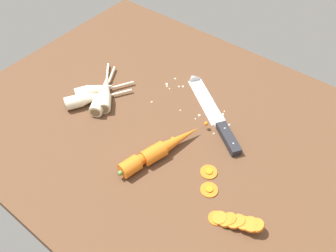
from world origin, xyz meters
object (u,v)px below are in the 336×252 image
whole_carrot_second (143,158)px  parsnip_mid_left (87,99)px  parsnip_front (102,96)px  chefs_knife (211,109)px  parsnip_mid_right (105,92)px  parsnip_back (95,90)px  carrot_slice_stack (236,222)px  carrot_slice_stray_near (209,189)px  carrot_slice_stray_mid (209,172)px  whole_carrot (170,144)px

whole_carrot_second → parsnip_mid_left: bearing=166.8°
whole_carrot_second → parsnip_front: whole_carrot_second is taller
chefs_knife → parsnip_mid_right: (-28.88, -15.18, 1.33)cm
whole_carrot_second → parsnip_mid_left: 28.44cm
chefs_knife → parsnip_front: 33.21cm
parsnip_mid_left → parsnip_back: bearing=104.0°
carrot_slice_stack → carrot_slice_stray_near: (-9.68, 3.88, -1.08)cm
whole_carrot_second → carrot_slice_stray_mid: bearing=27.9°
parsnip_front → carrot_slice_stray_mid: bearing=-3.0°
carrot_slice_stray_near → whole_carrot_second: bearing=-168.5°
parsnip_mid_left → carrot_slice_stack: 55.83cm
parsnip_front → carrot_slice_stray_near: size_ratio=4.67×
parsnip_mid_right → chefs_knife: bearing=27.7°
parsnip_front → carrot_slice_stack: (52.88, -10.27, -0.54)cm
chefs_knife → carrot_slice_stray_mid: (11.66, -18.96, -0.29)cm
carrot_slice_stack → carrot_slice_stray_mid: carrot_slice_stack is taller
whole_carrot → carrot_slice_stack: size_ratio=1.82×
whole_carrot → carrot_slice_stray_mid: 12.57cm
parsnip_mid_right → parsnip_back: same height
whole_carrot → whole_carrot_second: 8.25cm
parsnip_front → carrot_slice_stack: parsnip_front is taller
parsnip_front → parsnip_back: size_ratio=1.19×
carrot_slice_stack → whole_carrot_second: bearing=179.6°
parsnip_mid_right → carrot_slice_stray_mid: 40.75cm
parsnip_back → parsnip_mid_right: bearing=19.5°
carrot_slice_stray_mid → carrot_slice_stray_near: bearing=-55.6°
whole_carrot_second → parsnip_mid_left: size_ratio=0.97×
chefs_knife → carrot_slice_stray_near: chefs_knife is taller
carrot_slice_stray_mid → parsnip_mid_left: bearing=-178.0°
parsnip_back → whole_carrot_second: bearing=-20.3°
carrot_slice_stack → parsnip_front: bearing=169.0°
whole_carrot → carrot_slice_stray_mid: size_ratio=5.03×
parsnip_front → whole_carrot_second: bearing=-21.9°
chefs_knife → carrot_slice_stack: size_ratio=2.53×
chefs_knife → whole_carrot: (-0.78, -19.15, 1.45)cm
parsnip_front → parsnip_back: 3.61cm
parsnip_mid_left → carrot_slice_stack: (55.43, -6.70, -0.54)cm
parsnip_mid_left → carrot_slice_stray_mid: bearing=2.0°
chefs_knife → carrot_slice_stray_mid: chefs_knife is taller
parsnip_back → carrot_slice_stray_mid: size_ratio=3.93×
whole_carrot_second → parsnip_mid_left: (-27.68, 6.51, -0.12)cm
parsnip_mid_left → carrot_slice_stray_mid: (42.78, 1.50, -1.62)cm
parsnip_mid_left → carrot_slice_stray_near: 45.86cm
whole_carrot → whole_carrot_second: same height
parsnip_front → chefs_knife: bearing=30.6°
whole_carrot → parsnip_mid_right: whole_carrot is taller
whole_carrot_second → parsnip_front: size_ratio=0.89×
parsnip_mid_right → carrot_slice_stack: (53.18, -11.97, -0.54)cm
whole_carrot → carrot_slice_stack: (25.09, -8.00, -0.66)cm
parsnip_front → carrot_slice_stack: 53.87cm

